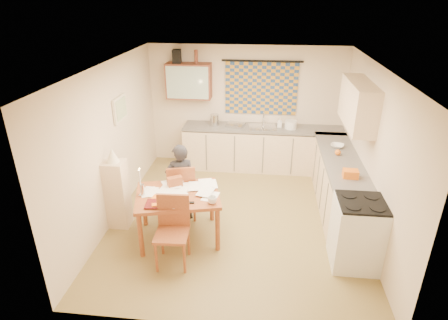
# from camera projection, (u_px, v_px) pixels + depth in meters

# --- Properties ---
(floor) EXTENTS (4.00, 4.50, 0.02)m
(floor) POSITION_uv_depth(u_px,v_px,m) (236.00, 218.00, 6.27)
(floor) COLOR olive
(floor) RESTS_ON ground
(ceiling) EXTENTS (4.00, 4.50, 0.02)m
(ceiling) POSITION_uv_depth(u_px,v_px,m) (239.00, 65.00, 5.22)
(ceiling) COLOR white
(ceiling) RESTS_ON floor
(wall_back) EXTENTS (4.00, 0.02, 2.50)m
(wall_back) POSITION_uv_depth(u_px,v_px,m) (246.00, 107.00, 7.79)
(wall_back) COLOR beige
(wall_back) RESTS_ON floor
(wall_front) EXTENTS (4.00, 0.02, 2.50)m
(wall_front) POSITION_uv_depth(u_px,v_px,m) (220.00, 236.00, 3.70)
(wall_front) COLOR beige
(wall_front) RESTS_ON floor
(wall_left) EXTENTS (0.02, 4.50, 2.50)m
(wall_left) POSITION_uv_depth(u_px,v_px,m) (112.00, 143.00, 5.94)
(wall_left) COLOR beige
(wall_left) RESTS_ON floor
(wall_right) EXTENTS (0.02, 4.50, 2.50)m
(wall_right) POSITION_uv_depth(u_px,v_px,m) (373.00, 154.00, 5.54)
(wall_right) COLOR beige
(wall_right) RESTS_ON floor
(window_blind) EXTENTS (1.45, 0.03, 1.05)m
(window_blind) POSITION_uv_depth(u_px,v_px,m) (261.00, 89.00, 7.55)
(window_blind) COLOR navy
(window_blind) RESTS_ON wall_back
(curtain_rod) EXTENTS (1.60, 0.04, 0.04)m
(curtain_rod) POSITION_uv_depth(u_px,v_px,m) (262.00, 61.00, 7.31)
(curtain_rod) COLOR black
(curtain_rod) RESTS_ON wall_back
(wall_cabinet) EXTENTS (0.90, 0.34, 0.70)m
(wall_cabinet) POSITION_uv_depth(u_px,v_px,m) (189.00, 81.00, 7.51)
(wall_cabinet) COLOR #5F2C1E
(wall_cabinet) RESTS_ON wall_back
(wall_cabinet_glass) EXTENTS (0.84, 0.02, 0.64)m
(wall_cabinet_glass) POSITION_uv_depth(u_px,v_px,m) (187.00, 83.00, 7.36)
(wall_cabinet_glass) COLOR #99B2A5
(wall_cabinet_glass) RESTS_ON wall_back
(upper_cabinet_right) EXTENTS (0.34, 1.30, 0.70)m
(upper_cabinet_right) POSITION_uv_depth(u_px,v_px,m) (358.00, 104.00, 5.81)
(upper_cabinet_right) COLOR beige
(upper_cabinet_right) RESTS_ON wall_right
(framed_print) EXTENTS (0.04, 0.50, 0.40)m
(framed_print) POSITION_uv_depth(u_px,v_px,m) (120.00, 109.00, 6.11)
(framed_print) COLOR beige
(framed_print) RESTS_ON wall_left
(print_canvas) EXTENTS (0.01, 0.42, 0.32)m
(print_canvas) POSITION_uv_depth(u_px,v_px,m) (121.00, 109.00, 6.11)
(print_canvas) COLOR silver
(print_canvas) RESTS_ON wall_left
(counter_back) EXTENTS (3.30, 0.62, 0.92)m
(counter_back) POSITION_uv_depth(u_px,v_px,m) (263.00, 149.00, 7.80)
(counter_back) COLOR beige
(counter_back) RESTS_ON floor
(counter_right) EXTENTS (0.62, 2.95, 0.92)m
(counter_right) POSITION_uv_depth(u_px,v_px,m) (340.00, 189.00, 6.22)
(counter_right) COLOR beige
(counter_right) RESTS_ON floor
(stove) EXTENTS (0.63, 0.63, 0.98)m
(stove) POSITION_uv_depth(u_px,v_px,m) (357.00, 233.00, 5.03)
(stove) COLOR white
(stove) RESTS_ON floor
(sink) EXTENTS (0.60, 0.51, 0.10)m
(sink) POSITION_uv_depth(u_px,v_px,m) (262.00, 129.00, 7.62)
(sink) COLOR silver
(sink) RESTS_ON counter_back
(tap) EXTENTS (0.03, 0.03, 0.28)m
(tap) POSITION_uv_depth(u_px,v_px,m) (264.00, 118.00, 7.71)
(tap) COLOR silver
(tap) RESTS_ON counter_back
(dish_rack) EXTENTS (0.42, 0.38, 0.06)m
(dish_rack) POSITION_uv_depth(u_px,v_px,m) (235.00, 125.00, 7.65)
(dish_rack) COLOR silver
(dish_rack) RESTS_ON counter_back
(kettle) EXTENTS (0.23, 0.23, 0.24)m
(kettle) POSITION_uv_depth(u_px,v_px,m) (215.00, 120.00, 7.65)
(kettle) COLOR silver
(kettle) RESTS_ON counter_back
(mixing_bowl) EXTENTS (0.30, 0.30, 0.16)m
(mixing_bowl) POSITION_uv_depth(u_px,v_px,m) (291.00, 125.00, 7.52)
(mixing_bowl) COLOR white
(mixing_bowl) RESTS_ON counter_back
(soap_bottle) EXTENTS (0.10, 0.10, 0.19)m
(soap_bottle) POSITION_uv_depth(u_px,v_px,m) (280.00, 123.00, 7.58)
(soap_bottle) COLOR white
(soap_bottle) RESTS_ON counter_back
(bowl) EXTENTS (0.37, 0.37, 0.06)m
(bowl) POSITION_uv_depth(u_px,v_px,m) (337.00, 146.00, 6.63)
(bowl) COLOR white
(bowl) RESTS_ON counter_right
(orange_bag) EXTENTS (0.23, 0.17, 0.12)m
(orange_bag) POSITION_uv_depth(u_px,v_px,m) (350.00, 174.00, 5.55)
(orange_bag) COLOR orange
(orange_bag) RESTS_ON counter_right
(fruit_orange) EXTENTS (0.10, 0.10, 0.10)m
(fruit_orange) POSITION_uv_depth(u_px,v_px,m) (338.00, 152.00, 6.31)
(fruit_orange) COLOR orange
(fruit_orange) RESTS_ON counter_right
(speaker) EXTENTS (0.18, 0.21, 0.26)m
(speaker) POSITION_uv_depth(u_px,v_px,m) (177.00, 56.00, 7.33)
(speaker) COLOR black
(speaker) RESTS_ON wall_cabinet
(bottle_green) EXTENTS (0.08, 0.08, 0.26)m
(bottle_green) POSITION_uv_depth(u_px,v_px,m) (179.00, 56.00, 7.33)
(bottle_green) COLOR #195926
(bottle_green) RESTS_ON wall_cabinet
(bottle_brown) EXTENTS (0.08, 0.08, 0.26)m
(bottle_brown) POSITION_uv_depth(u_px,v_px,m) (196.00, 57.00, 7.29)
(bottle_brown) COLOR #5F2C1E
(bottle_brown) RESTS_ON wall_cabinet
(dining_table) EXTENTS (1.39, 1.18, 0.75)m
(dining_table) POSITION_uv_depth(u_px,v_px,m) (179.00, 215.00, 5.62)
(dining_table) COLOR brown
(dining_table) RESTS_ON floor
(chair_far) EXTENTS (0.54, 0.54, 0.98)m
(chair_far) POSITION_uv_depth(u_px,v_px,m) (182.00, 200.00, 6.17)
(chair_far) COLOR brown
(chair_far) RESTS_ON floor
(chair_near) EXTENTS (0.46, 0.46, 0.98)m
(chair_near) POSITION_uv_depth(u_px,v_px,m) (173.00, 244.00, 5.11)
(chair_near) COLOR brown
(chair_near) RESTS_ON floor
(person) EXTENTS (0.70, 0.65, 1.32)m
(person) POSITION_uv_depth(u_px,v_px,m) (181.00, 183.00, 5.98)
(person) COLOR black
(person) RESTS_ON floor
(shelf_stand) EXTENTS (0.32, 0.30, 1.12)m
(shelf_stand) POSITION_uv_depth(u_px,v_px,m) (118.00, 194.00, 5.84)
(shelf_stand) COLOR beige
(shelf_stand) RESTS_ON floor
(lampshade) EXTENTS (0.20, 0.20, 0.22)m
(lampshade) POSITION_uv_depth(u_px,v_px,m) (112.00, 155.00, 5.57)
(lampshade) COLOR beige
(lampshade) RESTS_ON shelf_stand
(letter_rack) EXTENTS (0.24, 0.20, 0.16)m
(letter_rack) POSITION_uv_depth(u_px,v_px,m) (175.00, 182.00, 5.64)
(letter_rack) COLOR brown
(letter_rack) RESTS_ON dining_table
(mug) EXTENTS (0.21, 0.21, 0.10)m
(mug) POSITION_uv_depth(u_px,v_px,m) (212.00, 200.00, 5.21)
(mug) COLOR white
(mug) RESTS_ON dining_table
(magazine) EXTENTS (0.24, 0.29, 0.02)m
(magazine) POSITION_uv_depth(u_px,v_px,m) (146.00, 204.00, 5.19)
(magazine) COLOR maroon
(magazine) RESTS_ON dining_table
(book) EXTENTS (0.27, 0.31, 0.02)m
(book) POSITION_uv_depth(u_px,v_px,m) (151.00, 199.00, 5.32)
(book) COLOR orange
(book) RESTS_ON dining_table
(orange_box) EXTENTS (0.14, 0.11, 0.04)m
(orange_box) POSITION_uv_depth(u_px,v_px,m) (156.00, 206.00, 5.14)
(orange_box) COLOR orange
(orange_box) RESTS_ON dining_table
(eyeglasses) EXTENTS (0.13, 0.06, 0.02)m
(eyeglasses) POSITION_uv_depth(u_px,v_px,m) (190.00, 203.00, 5.23)
(eyeglasses) COLOR black
(eyeglasses) RESTS_ON dining_table
(candle_holder) EXTENTS (0.07, 0.07, 0.18)m
(candle_holder) POSITION_uv_depth(u_px,v_px,m) (142.00, 190.00, 5.39)
(candle_holder) COLOR silver
(candle_holder) RESTS_ON dining_table
(candle) EXTENTS (0.03, 0.03, 0.22)m
(candle) POSITION_uv_depth(u_px,v_px,m) (140.00, 177.00, 5.32)
(candle) COLOR white
(candle) RESTS_ON dining_table
(candle_flame) EXTENTS (0.02, 0.02, 0.02)m
(candle_flame) POSITION_uv_depth(u_px,v_px,m) (139.00, 169.00, 5.29)
(candle_flame) COLOR #FFCC66
(candle_flame) RESTS_ON dining_table
(papers) EXTENTS (1.20, 0.95, 0.03)m
(papers) POSITION_uv_depth(u_px,v_px,m) (180.00, 191.00, 5.52)
(papers) COLOR white
(papers) RESTS_ON dining_table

